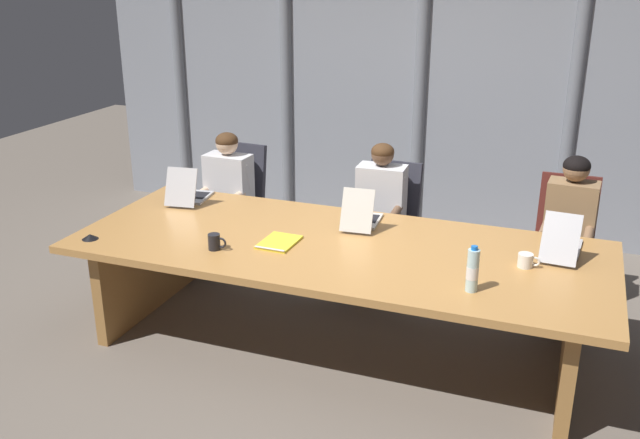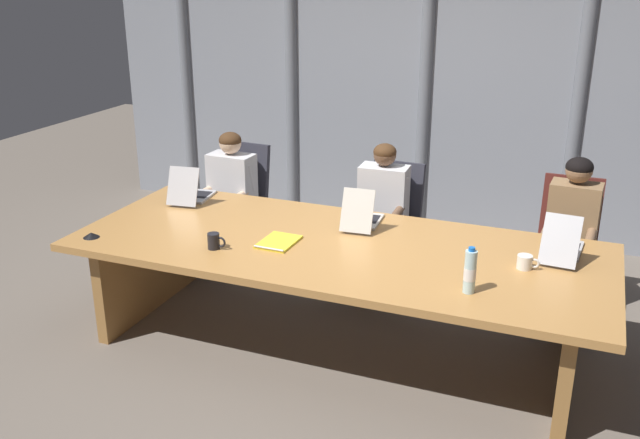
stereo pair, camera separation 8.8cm
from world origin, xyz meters
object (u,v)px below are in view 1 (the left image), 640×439
Objects in this scene: laptop_center at (562,244)px; spiral_notepad at (279,242)px; laptop_left_mid at (362,217)px; coffee_mug_far at (215,242)px; office_chair_center at (561,259)px; water_bottle_primary at (473,271)px; conference_mic_left_side at (90,237)px; office_chair_left_end at (235,216)px; office_chair_left_mid at (387,237)px; person_left_end at (224,191)px; person_left_mid at (378,208)px; person_center at (568,229)px; coffee_mug_near at (526,260)px; laptop_left_end at (189,194)px.

spiral_notepad is (-1.75, -0.49, -0.05)m from laptop_center.
coffee_mug_far is at bearing 131.24° from laptop_left_mid.
water_bottle_primary is at bearing -15.51° from office_chair_center.
conference_mic_left_side is 0.35× the size of spiral_notepad.
water_bottle_primary is at bearing 2.51° from conference_mic_left_side.
office_chair_left_mid is at bearing 93.77° from office_chair_left_end.
person_left_mid is at bearing 92.37° from person_left_end.
laptop_center is 0.54× the size of office_chair_left_mid.
person_center is at bearing 71.52° from water_bottle_primary.
office_chair_left_mid is (-1.36, 0.82, -0.45)m from laptop_center.
person_left_end reaches higher than spiral_notepad.
person_left_mid is (-1.41, -0.16, 0.29)m from office_chair_center.
laptop_left_mid is 0.46× the size of office_chair_center.
coffee_mug_near is (1.15, -0.34, -0.01)m from laptop_left_mid.
office_chair_center reaches higher than coffee_mug_far.
laptop_left_mid is 1.85m from conference_mic_left_side.
office_chair_center is at bearing 3.38° from laptop_center.
laptop_left_end is at bearing -58.62° from office_chair_left_mid.
water_bottle_primary is at bearing -117.38° from laptop_left_end.
laptop_center reaches higher than office_chair_left_mid.
conference_mic_left_side is (-2.99, -1.53, 0.09)m from person_center.
laptop_left_end is at bearing -74.47° from person_center.
office_chair_left_mid is 1.77m from coffee_mug_far.
office_chair_left_mid reaches higher than spiral_notepad.
laptop_left_mid is at bearing -99.08° from laptop_left_end.
coffee_mug_far is at bearing -52.90° from office_chair_center.
person_left_end is 3.66× the size of spiral_notepad.
office_chair_left_end is 1.03× the size of office_chair_left_mid.
laptop_left_mid reaches higher than conference_mic_left_side.
office_chair_left_end is 2.84m from coffee_mug_near.
person_center reaches higher than conference_mic_left_side.
water_bottle_primary is at bearing 31.61° from person_left_mid.
laptop_left_end is 0.46× the size of office_chair_center.
spiral_notepad is at bearing -126.93° from laptop_left_end.
laptop_center reaches higher than office_chair_center.
conference_mic_left_side is at bearing -59.79° from office_chair_center.
office_chair_center is 7.35× the size of coffee_mug_near.
laptop_left_end is 2.75m from laptop_center.
laptop_left_end is 1.48m from person_left_mid.
office_chair_center is 2.80m from person_left_end.
person_left_mid reaches higher than spiral_notepad.
laptop_left_end is at bearing 92.40° from laptop_center.
conference_mic_left_side is (-1.60, -1.69, 0.41)m from office_chair_left_mid.
laptop_center is 1.56m from person_left_mid.
laptop_left_end is 0.40× the size of person_left_end.
coffee_mug_far is (0.66, -0.80, -0.00)m from laptop_left_end.
office_chair_center is (2.76, 0.76, -0.44)m from laptop_left_end.
laptop_center is at bearing 62.42° from person_left_mid.
office_chair_left_end reaches higher than coffee_mug_far.
person_left_end is at bearing -80.65° from office_chair_left_mid.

